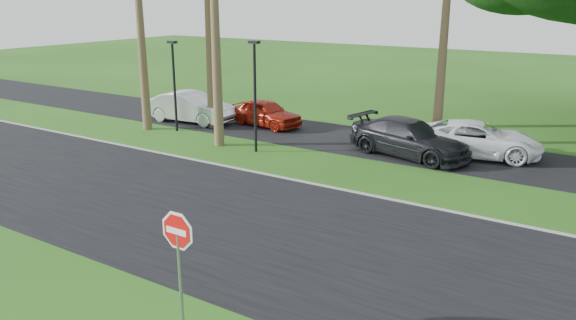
# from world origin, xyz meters

# --- Properties ---
(ground) EXTENTS (120.00, 120.00, 0.00)m
(ground) POSITION_xyz_m (0.00, 0.00, 0.00)
(ground) COLOR #214A12
(ground) RESTS_ON ground
(road) EXTENTS (120.00, 8.00, 0.02)m
(road) POSITION_xyz_m (0.00, 2.00, 0.01)
(road) COLOR black
(road) RESTS_ON ground
(parking_strip) EXTENTS (120.00, 5.00, 0.02)m
(parking_strip) POSITION_xyz_m (0.00, 12.50, 0.01)
(parking_strip) COLOR black
(parking_strip) RESTS_ON ground
(curb) EXTENTS (120.00, 0.12, 0.06)m
(curb) POSITION_xyz_m (0.00, 6.05, 0.03)
(curb) COLOR gray
(curb) RESTS_ON ground
(stop_sign_near) EXTENTS (1.05, 0.07, 2.62)m
(stop_sign_near) POSITION_xyz_m (0.50, -3.00, 1.77)
(stop_sign_near) COLOR gray
(stop_sign_near) RESTS_ON ground
(streetlight_left) EXTENTS (0.45, 0.25, 4.34)m
(streetlight_left) POSITION_xyz_m (-11.50, 9.50, 2.50)
(streetlight_left) COLOR black
(streetlight_left) RESTS_ON ground
(streetlight_right) EXTENTS (0.45, 0.25, 4.64)m
(streetlight_right) POSITION_xyz_m (-6.00, 8.50, 2.65)
(streetlight_right) COLOR black
(streetlight_right) RESTS_ON ground
(car_silver) EXTENTS (4.89, 2.04, 1.57)m
(car_silver) POSITION_xyz_m (-12.19, 11.31, 0.79)
(car_silver) COLOR silver
(car_silver) RESTS_ON ground
(car_red) EXTENTS (4.15, 2.14, 1.35)m
(car_red) POSITION_xyz_m (-8.40, 12.68, 0.68)
(car_red) COLOR maroon
(car_red) RESTS_ON ground
(car_dark) EXTENTS (5.54, 3.17, 1.51)m
(car_dark) POSITION_xyz_m (-0.27, 11.32, 0.76)
(car_dark) COLOR black
(car_dark) RESTS_ON ground
(car_minivan) EXTENTS (5.60, 3.60, 1.44)m
(car_minivan) POSITION_xyz_m (2.07, 12.77, 0.72)
(car_minivan) COLOR white
(car_minivan) RESTS_ON ground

